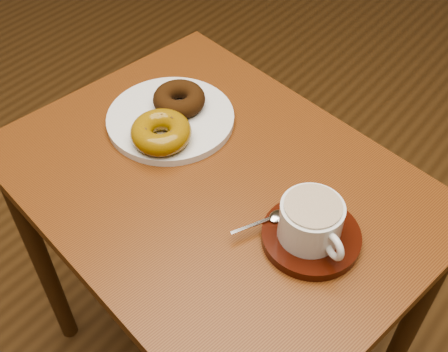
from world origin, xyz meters
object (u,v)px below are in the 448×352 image
Objects in this scene: cafe_table at (216,219)px; donut_plate at (171,119)px; saucer at (311,237)px; coffee_cup at (311,221)px.

cafe_table is 0.21m from donut_plate.
coffee_cup is at bearing -113.12° from saucer.
donut_plate is 0.37m from saucer.
cafe_table is 5.27× the size of saucer.
saucer reaches higher than cafe_table.
cafe_table is at bearing -20.88° from donut_plate.
cafe_table is 0.23m from saucer.
coffee_cup is at bearing 4.99° from cafe_table.
coffee_cup is (-0.00, -0.00, 0.04)m from saucer.
saucer is 1.25× the size of coffee_cup.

